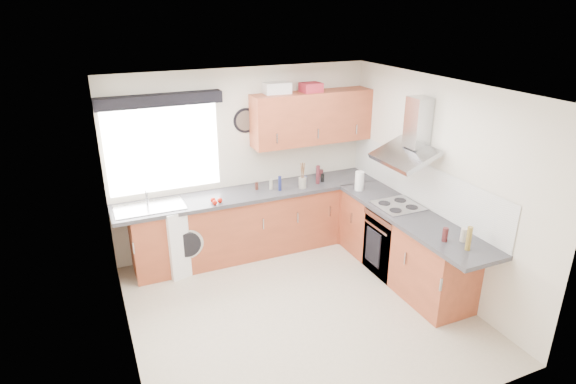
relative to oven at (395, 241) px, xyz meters
name	(u,v)px	position (x,y,z in m)	size (l,w,h in m)	color
ground_plane	(298,310)	(-1.50, -0.30, -0.42)	(3.60, 3.60, 0.00)	beige
ceiling	(300,89)	(-1.50, -0.30, 2.08)	(3.60, 3.60, 0.02)	white
wall_back	(243,161)	(-1.50, 1.50, 0.82)	(3.60, 0.02, 2.50)	silver
wall_front	(403,301)	(-1.50, -2.10, 0.82)	(3.60, 0.02, 2.50)	silver
wall_left	(119,242)	(-3.30, -0.30, 0.82)	(0.02, 3.60, 2.50)	silver
wall_right	(436,185)	(0.30, -0.30, 0.82)	(0.02, 3.60, 2.50)	silver
window	(163,149)	(-2.55, 1.49, 1.12)	(1.40, 0.02, 1.10)	white
window_blind	(160,100)	(-2.55, 1.40, 1.76)	(1.50, 0.18, 0.14)	black
splashback	(419,183)	(0.29, 0.00, 0.75)	(0.01, 3.00, 0.54)	white
base_cab_back	(245,225)	(-1.60, 1.21, 0.01)	(3.00, 0.58, 0.86)	brown
base_cab_corner	(347,206)	(0.00, 1.20, 0.01)	(0.60, 0.60, 0.86)	brown
base_cab_right	(402,246)	(0.01, -0.15, 0.01)	(0.58, 2.10, 0.86)	brown
worktop_back	(251,193)	(-1.50, 1.20, 0.46)	(3.60, 0.62, 0.05)	#313135
worktop_right	(413,217)	(0.00, -0.30, 0.46)	(0.62, 2.42, 0.05)	#313135
sink	(149,205)	(-2.83, 1.20, 0.52)	(0.84, 0.46, 0.10)	#A4A6AB
oven	(395,241)	(0.00, 0.00, 0.00)	(0.56, 0.58, 0.85)	black
hob_plate	(398,206)	(0.00, 0.00, 0.49)	(0.52, 0.52, 0.01)	#A4A6AB
extractor_hood	(411,138)	(0.10, 0.00, 1.34)	(0.52, 0.78, 0.66)	#A4A6AB
upper_cabinets	(312,118)	(-0.55, 1.32, 1.38)	(1.70, 0.35, 0.70)	brown
washing_machine	(183,235)	(-2.46, 1.22, 0.03)	(0.61, 0.59, 0.90)	white
wall_clock	(246,121)	(-1.45, 1.48, 1.38)	(0.33, 0.33, 0.04)	black
casserole	(276,88)	(-1.04, 1.42, 1.80)	(0.35, 0.25, 0.14)	white
storage_box	(311,87)	(-0.58, 1.32, 1.79)	(0.27, 0.22, 0.12)	#A12230
utensil_pot	(303,183)	(-0.81, 1.05, 0.56)	(0.11, 0.11, 0.15)	gray
kitchen_roll	(359,181)	(-0.15, 0.67, 0.61)	(0.12, 0.12, 0.26)	white
tomato_cluster	(216,201)	(-2.04, 1.00, 0.52)	(0.14, 0.14, 0.06)	#B51408
jar_0	(323,178)	(-0.45, 1.15, 0.54)	(0.05, 0.05, 0.11)	black
jar_1	(321,173)	(-0.37, 1.36, 0.54)	(0.06, 0.06, 0.10)	#4A1A1E
jar_2	(318,175)	(-0.55, 1.12, 0.61)	(0.05, 0.05, 0.26)	#501C23
jar_3	(280,183)	(-1.13, 1.09, 0.59)	(0.04, 0.04, 0.20)	#171E51
jar_4	(304,180)	(-0.72, 1.19, 0.54)	(0.07, 0.07, 0.10)	navy
jar_5	(271,184)	(-1.23, 1.17, 0.55)	(0.04, 0.04, 0.14)	#A39D8B
jar_6	(257,186)	(-1.41, 1.24, 0.54)	(0.05, 0.05, 0.10)	#411E17
jar_7	(317,172)	(-0.43, 1.37, 0.56)	(0.04, 0.04, 0.15)	navy
bottle_0	(464,235)	(0.07, -1.05, 0.56)	(0.07, 0.07, 0.15)	#BEB4A2
bottle_1	(445,235)	(-0.11, -0.97, 0.56)	(0.06, 0.06, 0.15)	#4C1B1C
bottle_2	(469,238)	(-0.02, -1.22, 0.61)	(0.05, 0.05, 0.26)	olive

